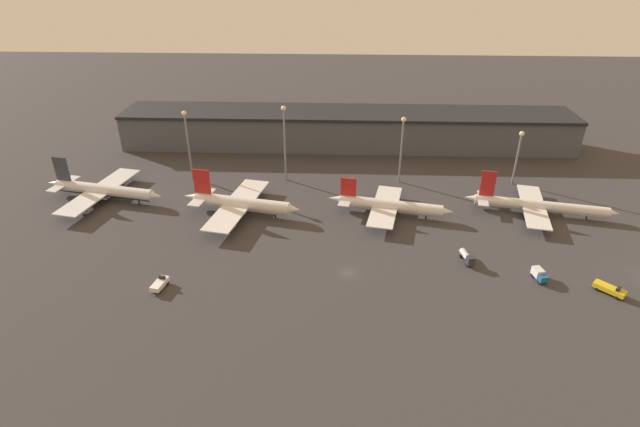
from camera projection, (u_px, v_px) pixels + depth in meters
name	position (u px, v px, depth m)	size (l,w,h in m)	color
ground	(348.00, 273.00, 134.87)	(600.00, 600.00, 0.00)	#383538
terminal_building	(347.00, 129.00, 215.77)	(191.55, 24.43, 15.39)	#4C515B
airplane_0	(103.00, 190.00, 171.74)	(44.05, 38.43, 14.29)	silver
airplane_1	(241.00, 204.00, 162.51)	(40.22, 38.34, 14.41)	silver
airplane_2	(389.00, 206.00, 162.10)	(40.49, 30.43, 11.62)	silver
airplane_3	(538.00, 206.00, 162.69)	(47.56, 32.15, 13.59)	silver
service_vehicle_1	(467.00, 257.00, 138.58)	(3.10, 6.89, 3.09)	#282D38
service_vehicle_2	(160.00, 284.00, 128.28)	(3.54, 6.20, 2.79)	white
service_vehicle_3	(539.00, 274.00, 131.41)	(3.18, 5.36, 2.92)	#195199
service_vehicle_4	(610.00, 289.00, 126.34)	(7.12, 7.16, 2.77)	gold
lamp_post_0	(187.00, 137.00, 181.08)	(1.80, 1.80, 26.17)	slate
lamp_post_1	(284.00, 135.00, 179.20)	(1.80, 1.80, 28.40)	slate
lamp_post_2	(402.00, 142.00, 178.57)	(1.80, 1.80, 24.92)	slate
lamp_post_3	(519.00, 150.00, 178.27)	(1.80, 1.80, 20.31)	slate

